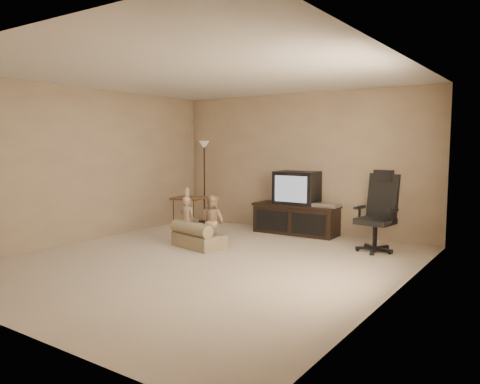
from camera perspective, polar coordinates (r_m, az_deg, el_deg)
The scene contains 9 objects.
floor at distance 6.42m, azimuth -4.22°, elevation -8.52°, with size 5.50×5.50×0.00m, color beige.
room_shell at distance 6.22m, azimuth -4.33°, elevation 5.16°, with size 5.50×5.50×5.50m.
tv_stand at distance 8.35m, azimuth 6.96°, elevation -1.94°, with size 1.57×0.63×1.11m.
office_chair at distance 7.26m, azimuth 16.43°, elevation -3.55°, with size 0.62×0.65×1.21m.
side_table at distance 8.88m, azimuth -6.28°, elevation -0.76°, with size 0.63×0.63×0.80m.
floor_lamp at distance 9.51m, azimuth -4.38°, elevation 3.54°, with size 0.26×0.26×1.65m.
child_sofa at distance 7.26m, azimuth -5.30°, elevation -5.50°, with size 0.91×0.64×0.41m.
toddler_left at distance 7.49m, azimuth -6.43°, elevation -3.46°, with size 0.28×0.20×0.76m, color tan.
toddler_right at distance 7.23m, azimuth -3.37°, elevation -3.58°, with size 0.39×0.22×0.81m, color tan.
Camera 1 is at (3.90, -4.84, 1.61)m, focal length 35.00 mm.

